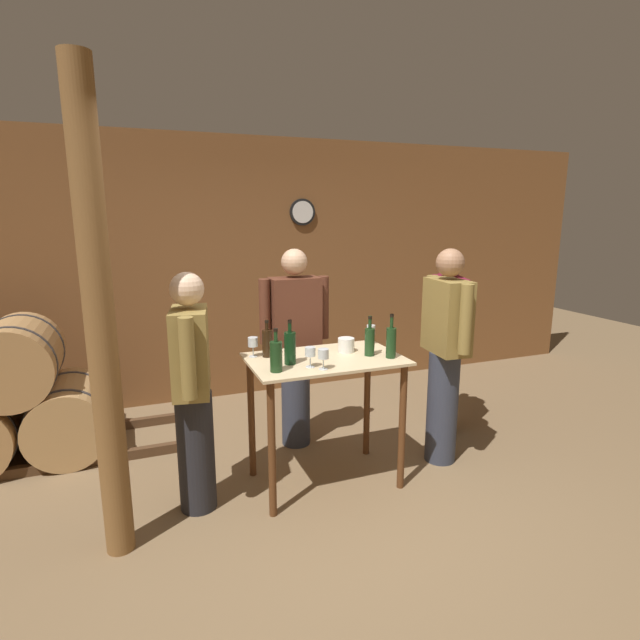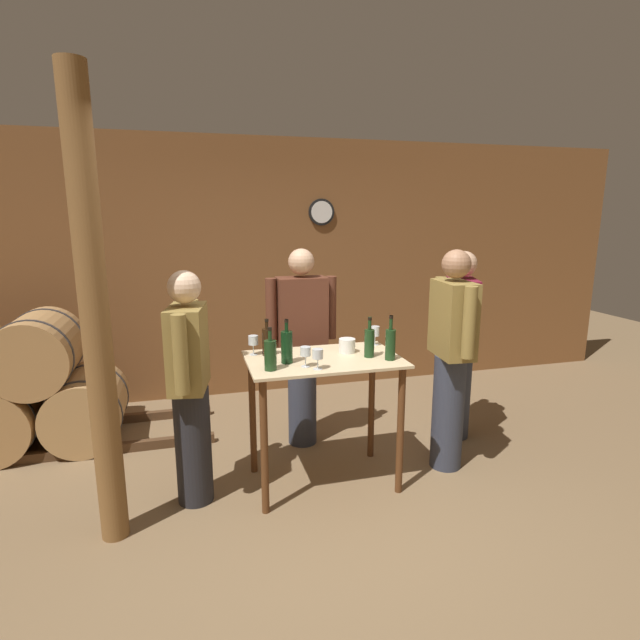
# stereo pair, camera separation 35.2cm
# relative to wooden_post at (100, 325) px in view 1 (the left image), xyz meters

# --- Properties ---
(ground_plane) EXTENTS (14.00, 14.00, 0.00)m
(ground_plane) POSITION_rel_wooden_post_xyz_m (1.40, -0.13, -1.35)
(ground_plane) COLOR brown
(back_wall) EXTENTS (8.40, 0.08, 2.70)m
(back_wall) POSITION_rel_wooden_post_xyz_m (1.40, 2.32, 0.00)
(back_wall) COLOR brown
(back_wall) RESTS_ON ground_plane
(tasting_table) EXTENTS (1.07, 0.67, 0.95)m
(tasting_table) POSITION_rel_wooden_post_xyz_m (1.40, 0.27, -0.60)
(tasting_table) COLOR beige
(tasting_table) RESTS_ON ground_plane
(wooden_post) EXTENTS (0.16, 0.16, 2.70)m
(wooden_post) POSITION_rel_wooden_post_xyz_m (0.00, 0.00, 0.00)
(wooden_post) COLOR brown
(wooden_post) RESTS_ON ground_plane
(wine_bottle_far_left) EXTENTS (0.08, 0.08, 0.28)m
(wine_bottle_far_left) POSITION_rel_wooden_post_xyz_m (1.00, 0.10, -0.30)
(wine_bottle_far_left) COLOR #193819
(wine_bottle_far_left) RESTS_ON tasting_table
(wine_bottle_left) EXTENTS (0.07, 0.07, 0.26)m
(wine_bottle_left) POSITION_rel_wooden_post_xyz_m (1.03, 0.45, -0.30)
(wine_bottle_left) COLOR black
(wine_bottle_left) RESTS_ON tasting_table
(wine_bottle_center) EXTENTS (0.08, 0.08, 0.30)m
(wine_bottle_center) POSITION_rel_wooden_post_xyz_m (1.13, 0.22, -0.29)
(wine_bottle_center) COLOR black
(wine_bottle_center) RESTS_ON tasting_table
(wine_bottle_right) EXTENTS (0.07, 0.07, 0.29)m
(wine_bottle_right) POSITION_rel_wooden_post_xyz_m (1.72, 0.21, -0.30)
(wine_bottle_right) COLOR #193819
(wine_bottle_right) RESTS_ON tasting_table
(wine_bottle_far_right) EXTENTS (0.07, 0.07, 0.31)m
(wine_bottle_far_right) POSITION_rel_wooden_post_xyz_m (1.83, 0.11, -0.29)
(wine_bottle_far_right) COLOR #193819
(wine_bottle_far_right) RESTS_ON tasting_table
(wine_glass_near_left) EXTENTS (0.07, 0.07, 0.14)m
(wine_glass_near_left) POSITION_rel_wooden_post_xyz_m (0.94, 0.48, -0.30)
(wine_glass_near_left) COLOR silver
(wine_glass_near_left) RESTS_ON tasting_table
(wine_glass_near_center) EXTENTS (0.07, 0.07, 0.14)m
(wine_glass_near_center) POSITION_rel_wooden_post_xyz_m (1.23, 0.11, -0.30)
(wine_glass_near_center) COLOR silver
(wine_glass_near_center) RESTS_ON tasting_table
(wine_glass_near_right) EXTENTS (0.07, 0.07, 0.14)m
(wine_glass_near_right) POSITION_rel_wooden_post_xyz_m (1.29, 0.03, -0.30)
(wine_glass_near_right) COLOR silver
(wine_glass_near_right) RESTS_ON tasting_table
(wine_glass_far_side) EXTENTS (0.07, 0.07, 0.15)m
(wine_glass_far_side) POSITION_rel_wooden_post_xyz_m (1.87, 0.51, -0.30)
(wine_glass_far_side) COLOR silver
(wine_glass_far_side) RESTS_ON tasting_table
(ice_bucket) EXTENTS (0.12, 0.12, 0.10)m
(ice_bucket) POSITION_rel_wooden_post_xyz_m (1.60, 0.36, -0.35)
(ice_bucket) COLOR white
(ice_bucket) RESTS_ON tasting_table
(person_host) EXTENTS (0.59, 0.24, 1.66)m
(person_host) POSITION_rel_wooden_post_xyz_m (1.40, 0.94, -0.47)
(person_host) COLOR #333847
(person_host) RESTS_ON ground_plane
(person_visitor_with_scarf) EXTENTS (0.25, 0.59, 1.68)m
(person_visitor_with_scarf) POSITION_rel_wooden_post_xyz_m (2.38, 0.25, -0.46)
(person_visitor_with_scarf) COLOR #333847
(person_visitor_with_scarf) RESTS_ON ground_plane
(person_visitor_bearded) EXTENTS (0.29, 0.58, 1.59)m
(person_visitor_bearded) POSITION_rel_wooden_post_xyz_m (0.49, 0.27, -0.51)
(person_visitor_bearded) COLOR #232328
(person_visitor_bearded) RESTS_ON ground_plane
(person_visitor_near_door) EXTENTS (0.34, 0.56, 1.63)m
(person_visitor_near_door) POSITION_rel_wooden_post_xyz_m (2.73, 0.71, -0.49)
(person_visitor_near_door) COLOR #333847
(person_visitor_near_door) RESTS_ON ground_plane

